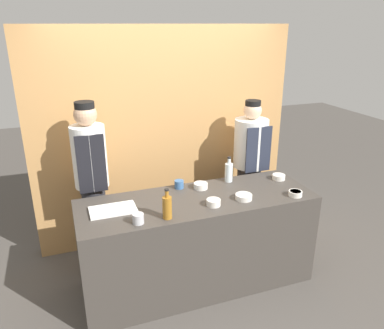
{
  "coord_description": "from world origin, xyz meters",
  "views": [
    {
      "loc": [
        -1.1,
        -2.87,
        2.4
      ],
      "look_at": [
        0.0,
        0.15,
        1.19
      ],
      "focal_mm": 35.0,
      "sensor_mm": 36.0,
      "label": 1
    }
  ],
  "objects_px": {
    "cup_steel": "(138,219)",
    "sauce_bowl_green": "(279,177)",
    "chef_right": "(249,167)",
    "cutting_board": "(113,210)",
    "sauce_bowl_purple": "(295,193)",
    "bottle_clear": "(229,172)",
    "sauce_bowl_orange": "(214,202)",
    "chef_left": "(92,181)",
    "bottle_amber": "(167,207)",
    "sauce_bowl_red": "(201,185)",
    "cup_blue": "(179,184)",
    "sauce_bowl_brown": "(244,197)"
  },
  "relations": [
    {
      "from": "cup_steel",
      "to": "sauce_bowl_green",
      "type": "bearing_deg",
      "value": 14.31
    },
    {
      "from": "chef_right",
      "to": "cutting_board",
      "type": "bearing_deg",
      "value": -159.9
    },
    {
      "from": "sauce_bowl_purple",
      "to": "bottle_clear",
      "type": "xyz_separation_m",
      "value": [
        -0.43,
        0.52,
        0.08
      ]
    },
    {
      "from": "sauce_bowl_orange",
      "to": "chef_left",
      "type": "xyz_separation_m",
      "value": [
        -0.95,
        0.79,
        0.02
      ]
    },
    {
      "from": "sauce_bowl_green",
      "to": "cutting_board",
      "type": "xyz_separation_m",
      "value": [
        -1.7,
        -0.11,
        -0.02
      ]
    },
    {
      "from": "cutting_board",
      "to": "bottle_amber",
      "type": "relative_size",
      "value": 1.49
    },
    {
      "from": "sauce_bowl_red",
      "to": "bottle_clear",
      "type": "relative_size",
      "value": 0.52
    },
    {
      "from": "cup_steel",
      "to": "cup_blue",
      "type": "xyz_separation_m",
      "value": [
        0.52,
        0.53,
        -0.0
      ]
    },
    {
      "from": "sauce_bowl_purple",
      "to": "cutting_board",
      "type": "height_order",
      "value": "sauce_bowl_purple"
    },
    {
      "from": "sauce_bowl_green",
      "to": "sauce_bowl_red",
      "type": "height_order",
      "value": "sauce_bowl_red"
    },
    {
      "from": "sauce_bowl_brown",
      "to": "sauce_bowl_green",
      "type": "distance_m",
      "value": 0.63
    },
    {
      "from": "cup_blue",
      "to": "chef_left",
      "type": "height_order",
      "value": "chef_left"
    },
    {
      "from": "sauce_bowl_purple",
      "to": "cutting_board",
      "type": "xyz_separation_m",
      "value": [
        -1.63,
        0.28,
        -0.02
      ]
    },
    {
      "from": "bottle_clear",
      "to": "cup_steel",
      "type": "relative_size",
      "value": 2.85
    },
    {
      "from": "sauce_bowl_purple",
      "to": "bottle_amber",
      "type": "bearing_deg",
      "value": 179.95
    },
    {
      "from": "sauce_bowl_purple",
      "to": "bottle_clear",
      "type": "bearing_deg",
      "value": 129.52
    },
    {
      "from": "sauce_bowl_brown",
      "to": "bottle_clear",
      "type": "bearing_deg",
      "value": 83.47
    },
    {
      "from": "sauce_bowl_purple",
      "to": "bottle_amber",
      "type": "distance_m",
      "value": 1.23
    },
    {
      "from": "bottle_clear",
      "to": "cutting_board",
      "type": "bearing_deg",
      "value": -168.44
    },
    {
      "from": "cup_steel",
      "to": "chef_left",
      "type": "xyz_separation_m",
      "value": [
        -0.26,
        0.87,
        0.01
      ]
    },
    {
      "from": "sauce_bowl_red",
      "to": "cup_blue",
      "type": "bearing_deg",
      "value": 157.79
    },
    {
      "from": "sauce_bowl_green",
      "to": "sauce_bowl_red",
      "type": "xyz_separation_m",
      "value": [
        -0.83,
        0.06,
        0.0
      ]
    },
    {
      "from": "sauce_bowl_brown",
      "to": "cutting_board",
      "type": "bearing_deg",
      "value": 171.12
    },
    {
      "from": "sauce_bowl_purple",
      "to": "chef_right",
      "type": "distance_m",
      "value": 0.88
    },
    {
      "from": "sauce_bowl_red",
      "to": "cup_steel",
      "type": "distance_m",
      "value": 0.85
    },
    {
      "from": "chef_right",
      "to": "sauce_bowl_green",
      "type": "bearing_deg",
      "value": -81.21
    },
    {
      "from": "cutting_board",
      "to": "cup_blue",
      "type": "relative_size",
      "value": 4.38
    },
    {
      "from": "chef_right",
      "to": "bottle_amber",
      "type": "bearing_deg",
      "value": -144.56
    },
    {
      "from": "sauce_bowl_green",
      "to": "bottle_amber",
      "type": "relative_size",
      "value": 0.49
    },
    {
      "from": "bottle_amber",
      "to": "chef_left",
      "type": "relative_size",
      "value": 0.15
    },
    {
      "from": "sauce_bowl_brown",
      "to": "sauce_bowl_orange",
      "type": "bearing_deg",
      "value": -176.59
    },
    {
      "from": "bottle_amber",
      "to": "bottle_clear",
      "type": "height_order",
      "value": "bottle_amber"
    },
    {
      "from": "sauce_bowl_orange",
      "to": "chef_right",
      "type": "height_order",
      "value": "chef_right"
    },
    {
      "from": "sauce_bowl_brown",
      "to": "cutting_board",
      "type": "xyz_separation_m",
      "value": [
        -1.15,
        0.18,
        -0.02
      ]
    },
    {
      "from": "chef_right",
      "to": "sauce_bowl_brown",
      "type": "bearing_deg",
      "value": -121.69
    },
    {
      "from": "sauce_bowl_purple",
      "to": "cup_blue",
      "type": "xyz_separation_m",
      "value": [
        -0.95,
        0.54,
        0.01
      ]
    },
    {
      "from": "sauce_bowl_brown",
      "to": "chef_right",
      "type": "height_order",
      "value": "chef_right"
    },
    {
      "from": "bottle_clear",
      "to": "chef_right",
      "type": "height_order",
      "value": "chef_right"
    },
    {
      "from": "sauce_bowl_purple",
      "to": "sauce_bowl_red",
      "type": "bearing_deg",
      "value": 148.99
    },
    {
      "from": "sauce_bowl_red",
      "to": "chef_right",
      "type": "height_order",
      "value": "chef_right"
    },
    {
      "from": "cup_blue",
      "to": "cup_steel",
      "type": "bearing_deg",
      "value": -134.11
    },
    {
      "from": "sauce_bowl_orange",
      "to": "bottle_clear",
      "type": "height_order",
      "value": "bottle_clear"
    },
    {
      "from": "cup_blue",
      "to": "sauce_bowl_purple",
      "type": "bearing_deg",
      "value": -29.33
    },
    {
      "from": "sauce_bowl_brown",
      "to": "bottle_clear",
      "type": "distance_m",
      "value": 0.43
    },
    {
      "from": "cup_steel",
      "to": "chef_right",
      "type": "xyz_separation_m",
      "value": [
        1.47,
        0.87,
        -0.07
      ]
    },
    {
      "from": "sauce_bowl_purple",
      "to": "bottle_clear",
      "type": "relative_size",
      "value": 0.48
    },
    {
      "from": "cutting_board",
      "to": "sauce_bowl_green",
      "type": "bearing_deg",
      "value": 3.86
    },
    {
      "from": "sauce_bowl_green",
      "to": "bottle_clear",
      "type": "height_order",
      "value": "bottle_clear"
    },
    {
      "from": "chef_left",
      "to": "chef_right",
      "type": "distance_m",
      "value": 1.73
    },
    {
      "from": "cup_steel",
      "to": "sauce_bowl_brown",
      "type": "bearing_deg",
      "value": 5.72
    }
  ]
}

